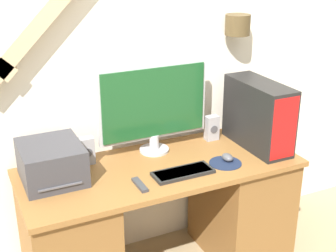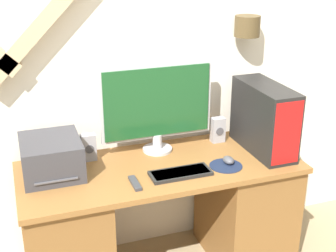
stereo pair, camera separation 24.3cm
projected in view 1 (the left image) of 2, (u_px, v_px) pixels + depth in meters
wall_back at (133, 34)px, 2.60m from camera, size 6.40×0.20×2.79m
desk at (161, 219)px, 2.66m from camera, size 1.52×0.62×0.71m
monitor at (153, 105)px, 2.61m from camera, size 0.65×0.17×0.51m
keyboard at (183, 172)px, 2.44m from camera, size 0.32×0.13×0.02m
mousepad at (225, 163)px, 2.56m from camera, size 0.18×0.18×0.00m
mouse at (227, 157)px, 2.57m from camera, size 0.06×0.08×0.04m
computer_tower at (259, 115)px, 2.71m from camera, size 0.18×0.48×0.39m
printer at (52, 162)px, 2.36m from camera, size 0.30×0.35×0.19m
speaker_left at (87, 151)px, 2.53m from camera, size 0.08×0.06×0.15m
speaker_right at (212, 128)px, 2.84m from camera, size 0.08×0.06×0.15m
remote_control at (140, 185)px, 2.32m from camera, size 0.03×0.14×0.02m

